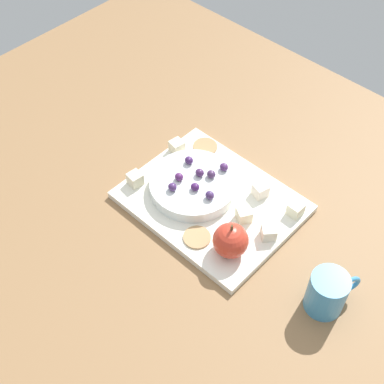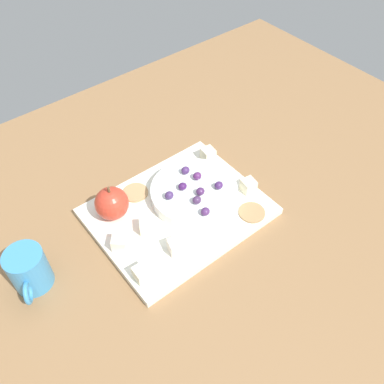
% 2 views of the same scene
% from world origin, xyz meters
% --- Properties ---
extents(table, '(1.38, 1.04, 0.04)m').
position_xyz_m(table, '(0.00, 0.00, 0.02)').
color(table, olive).
rests_on(table, ground).
extents(platter, '(0.33, 0.26, 0.01)m').
position_xyz_m(platter, '(-0.05, 0.01, 0.04)').
color(platter, white).
rests_on(platter, table).
extents(serving_dish, '(0.18, 0.18, 0.03)m').
position_xyz_m(serving_dish, '(-0.00, 0.02, 0.06)').
color(serving_dish, white).
rests_on(serving_dish, platter).
extents(apple_whole, '(0.07, 0.07, 0.07)m').
position_xyz_m(apple_whole, '(-0.15, 0.08, 0.08)').
color(apple_whole, red).
rests_on(apple_whole, platter).
extents(apple_stem, '(0.01, 0.01, 0.01)m').
position_xyz_m(apple_stem, '(-0.15, 0.08, 0.12)').
color(apple_stem, brown).
rests_on(apple_stem, apple_whole).
extents(cheese_cube_0, '(0.03, 0.03, 0.03)m').
position_xyz_m(cheese_cube_0, '(-0.11, -0.06, 0.06)').
color(cheese_cube_0, '#F9E5CF').
rests_on(cheese_cube_0, platter).
extents(cheese_cube_1, '(0.04, 0.04, 0.03)m').
position_xyz_m(cheese_cube_1, '(-0.12, 0.01, 0.06)').
color(cheese_cube_1, '#EDEFC3').
rests_on(cheese_cube_1, platter).
extents(cheese_cube_2, '(0.03, 0.03, 0.03)m').
position_xyz_m(cheese_cube_2, '(0.10, 0.09, 0.06)').
color(cheese_cube_2, beige).
rests_on(cheese_cube_2, platter).
extents(cheese_cube_3, '(0.03, 0.03, 0.03)m').
position_xyz_m(cheese_cube_3, '(-0.19, -0.07, 0.06)').
color(cheese_cube_3, '#F1ECC8').
rests_on(cheese_cube_3, platter).
extents(cheese_cube_4, '(0.03, 0.03, 0.03)m').
position_xyz_m(cheese_cube_4, '(0.10, -0.04, 0.06)').
color(cheese_cube_4, beige).
rests_on(cheese_cube_4, platter).
extents(cheese_cube_5, '(0.04, 0.04, 0.03)m').
position_xyz_m(cheese_cube_5, '(-0.18, 0.01, 0.06)').
color(cheese_cube_5, '#EDE5CD').
rests_on(cheese_cube_5, platter).
extents(cracker_0, '(0.05, 0.05, 0.00)m').
position_xyz_m(cracker_0, '(0.06, -0.09, 0.05)').
color(cracker_0, tan).
rests_on(cracker_0, platter).
extents(cracker_1, '(0.05, 0.05, 0.00)m').
position_xyz_m(cracker_1, '(-0.09, 0.10, 0.05)').
color(cracker_1, tan).
rests_on(cracker_1, platter).
extents(grape_0, '(0.02, 0.02, 0.02)m').
position_xyz_m(grape_0, '(-0.05, 0.03, 0.08)').
color(grape_0, '#442C5F').
rests_on(grape_0, serving_dish).
extents(grape_1, '(0.02, 0.02, 0.02)m').
position_xyz_m(grape_1, '(0.04, -0.01, 0.08)').
color(grape_1, '#45255E').
rests_on(grape_1, serving_dish).
extents(grape_2, '(0.02, 0.02, 0.01)m').
position_xyz_m(grape_2, '(-0.02, 0.03, 0.08)').
color(grape_2, '#411C57').
rests_on(grape_2, serving_dish).
extents(grape_3, '(0.02, 0.02, 0.02)m').
position_xyz_m(grape_3, '(0.01, 0.06, 0.08)').
color(grape_3, '#482B62').
rests_on(grape_3, serving_dish).
extents(grape_4, '(0.02, 0.02, 0.02)m').
position_xyz_m(grape_4, '(-0.00, 0.00, 0.08)').
color(grape_4, '#4A2757').
rests_on(grape_4, serving_dish).
extents(grape_5, '(0.02, 0.02, 0.02)m').
position_xyz_m(grape_5, '(0.02, 0.04, 0.08)').
color(grape_5, '#54245F').
rests_on(grape_5, serving_dish).
extents(grape_6, '(0.02, 0.02, 0.02)m').
position_xyz_m(grape_6, '(-0.02, -0.05, 0.08)').
color(grape_6, '#4E2A60').
rests_on(grape_6, serving_dish).
extents(grape_7, '(0.02, 0.02, 0.02)m').
position_xyz_m(grape_7, '(-0.02, -0.01, 0.08)').
color(grape_7, '#482D55').
rests_on(grape_7, serving_dish).
extents(cup, '(0.07, 0.09, 0.08)m').
position_xyz_m(cup, '(-0.34, 0.05, 0.08)').
color(cup, '#3D8DC3').
rests_on(cup, table).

